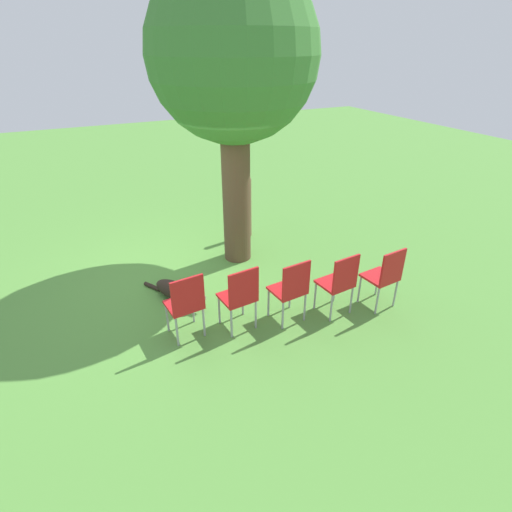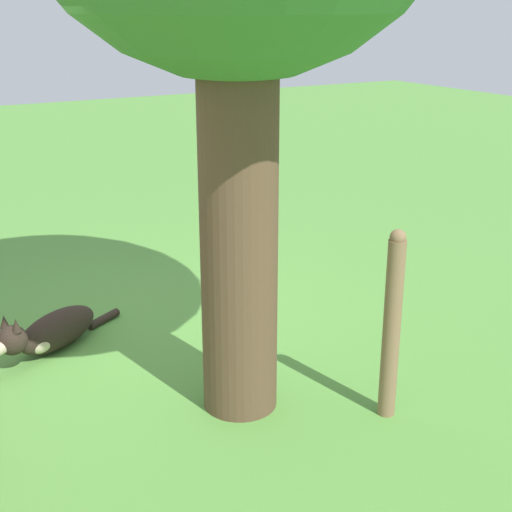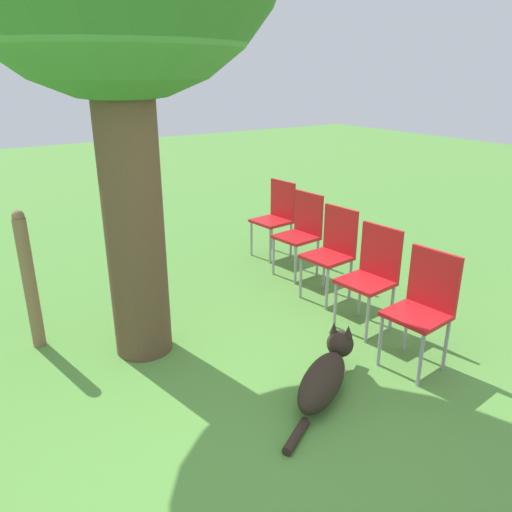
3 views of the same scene
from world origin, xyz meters
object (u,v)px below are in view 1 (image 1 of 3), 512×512
(dog, at_px, (178,292))
(red_chair_2, at_px, (291,287))
(red_chair_0, at_px, (186,302))
(red_chair_3, at_px, (339,281))
(fence_post, at_px, (249,207))
(red_chair_1, at_px, (240,295))
(oak_tree, at_px, (233,60))
(red_chair_4, at_px, (385,274))

(dog, bearing_deg, red_chair_2, 16.81)
(red_chair_0, xyz_separation_m, red_chair_3, (0.44, 2.11, 0.00))
(dog, relative_size, fence_post, 0.92)
(red_chair_1, relative_size, red_chair_2, 1.00)
(red_chair_2, relative_size, red_chair_3, 1.00)
(red_chair_0, bearing_deg, red_chair_3, -107.40)
(oak_tree, xyz_separation_m, fence_post, (-0.76, 0.58, -2.67))
(oak_tree, xyz_separation_m, red_chair_3, (2.24, 0.60, -2.73))
(dog, height_order, red_chair_4, red_chair_4)
(oak_tree, height_order, red_chair_2, oak_tree)
(red_chair_2, xyz_separation_m, red_chair_3, (0.15, 0.70, 0.00))
(oak_tree, bearing_deg, fence_post, 142.74)
(red_chair_0, bearing_deg, red_chair_4, -107.40)
(red_chair_1, relative_size, red_chair_3, 1.00)
(oak_tree, distance_m, red_chair_2, 3.44)
(oak_tree, xyz_separation_m, red_chair_2, (2.10, -0.10, -2.73))
(red_chair_3, bearing_deg, red_chair_1, 72.60)
(dog, relative_size, red_chair_4, 1.17)
(red_chair_2, height_order, red_chair_3, same)
(red_chair_2, xyz_separation_m, red_chair_4, (0.29, 1.40, 0.00))
(red_chair_3, height_order, red_chair_4, same)
(fence_post, bearing_deg, red_chair_4, 12.92)
(red_chair_0, distance_m, red_chair_4, 2.87)
(oak_tree, bearing_deg, red_chair_4, 28.62)
(dog, distance_m, red_chair_1, 1.27)
(red_chair_4, bearing_deg, red_chair_0, 72.60)
(red_chair_4, bearing_deg, dog, 55.27)
(dog, distance_m, red_chair_0, 1.01)
(dog, xyz_separation_m, red_chair_0, (0.91, -0.12, 0.41))
(red_chair_1, xyz_separation_m, red_chair_4, (0.44, 2.11, 0.00))
(dog, relative_size, red_chair_2, 1.17)
(fence_post, height_order, red_chair_0, fence_post)
(red_chair_3, bearing_deg, red_chair_4, -107.40)
(red_chair_3, relative_size, red_chair_4, 1.00)
(red_chair_4, bearing_deg, red_chair_2, 72.60)
(oak_tree, xyz_separation_m, red_chair_1, (1.95, -0.80, -2.73))
(red_chair_1, bearing_deg, red_chair_4, -107.40)
(dog, bearing_deg, red_chair_4, 30.90)
(oak_tree, relative_size, red_chair_4, 4.73)
(red_chair_0, height_order, red_chair_1, same)
(red_chair_3, bearing_deg, oak_tree, 9.26)
(red_chair_4, bearing_deg, red_chair_1, 72.60)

